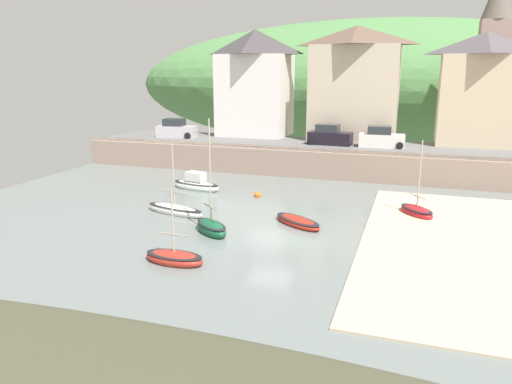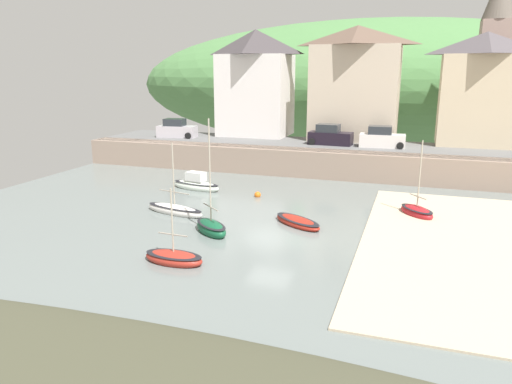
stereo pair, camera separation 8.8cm
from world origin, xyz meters
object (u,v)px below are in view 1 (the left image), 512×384
at_px(waterfront_building_right, 481,89).
at_px(sailboat_blue_trim, 211,227).
at_px(church_with_spire, 493,53).
at_px(waterfront_building_centre, 355,83).
at_px(sailboat_tall_mast, 196,184).
at_px(parked_car_end_of_row, 381,138).
at_px(waterfront_building_left, 255,82).
at_px(sailboat_far_left, 174,258).
at_px(mooring_buoy, 257,195).
at_px(dinghy_open_wooden, 298,222).
at_px(motorboat_with_cabin, 417,211).
at_px(rowboat_small_beached, 175,210).
at_px(parked_car_by_wall, 330,136).
at_px(parked_car_near_slipway, 176,130).

bearing_deg(waterfront_building_right, sailboat_blue_trim, -122.87).
bearing_deg(church_with_spire, waterfront_building_centre, -162.67).
relative_size(waterfront_building_centre, sailboat_blue_trim, 1.61).
relative_size(sailboat_tall_mast, parked_car_end_of_row, 1.07).
distance_m(waterfront_building_left, parked_car_end_of_row, 15.36).
bearing_deg(sailboat_far_left, mooring_buoy, 93.21).
bearing_deg(waterfront_building_right, waterfront_building_centre, 180.00).
height_order(waterfront_building_right, dinghy_open_wooden, waterfront_building_right).
height_order(motorboat_with_cabin, parked_car_end_of_row, motorboat_with_cabin).
relative_size(sailboat_tall_mast, motorboat_with_cabin, 0.86).
bearing_deg(sailboat_blue_trim, rowboat_small_beached, -175.80).
bearing_deg(sailboat_blue_trim, sailboat_tall_mast, 160.20).
distance_m(sailboat_far_left, dinghy_open_wooden, 9.01).
height_order(waterfront_building_centre, rowboat_small_beached, waterfront_building_centre).
distance_m(waterfront_building_right, parked_car_by_wall, 14.73).
relative_size(rowboat_small_beached, mooring_buoy, 9.96).
relative_size(sailboat_blue_trim, mooring_buoy, 13.98).
distance_m(sailboat_blue_trim, parked_car_by_wall, 21.44).
bearing_deg(sailboat_blue_trim, dinghy_open_wooden, 74.89).
bearing_deg(sailboat_tall_mast, sailboat_far_left, -58.00).
bearing_deg(church_with_spire, waterfront_building_left, -170.33).
bearing_deg(mooring_buoy, parked_car_end_of_row, 56.61).
relative_size(church_with_spire, mooring_buoy, 33.54).
height_order(waterfront_building_left, parked_car_near_slipway, waterfront_building_left).
height_order(motorboat_with_cabin, parked_car_near_slipway, motorboat_with_cabin).
xyz_separation_m(waterfront_building_left, dinghy_open_wooden, (10.35, -22.39, -7.84)).
distance_m(sailboat_tall_mast, motorboat_with_cabin, 17.09).
xyz_separation_m(sailboat_tall_mast, sailboat_blue_trim, (5.51, -9.48, -0.05)).
bearing_deg(mooring_buoy, rowboat_small_beached, -122.81).
xyz_separation_m(waterfront_building_right, parked_car_end_of_row, (-8.49, -4.50, -4.45)).
bearing_deg(waterfront_building_centre, motorboat_with_cabin, -69.63).
distance_m(rowboat_small_beached, sailboat_blue_trim, 4.81).
distance_m(church_with_spire, sailboat_far_left, 39.95).
bearing_deg(waterfront_building_right, sailboat_tall_mast, -143.91).
distance_m(waterfront_building_left, sailboat_far_left, 31.79).
bearing_deg(sailboat_far_left, parked_car_near_slipway, 120.06).
bearing_deg(dinghy_open_wooden, parked_car_near_slipway, 169.48).
distance_m(waterfront_building_centre, rowboat_small_beached, 25.52).
bearing_deg(sailboat_blue_trim, sailboat_far_left, -49.30).
height_order(rowboat_small_beached, motorboat_with_cabin, motorboat_with_cabin).
bearing_deg(motorboat_with_cabin, dinghy_open_wooden, -97.36).
relative_size(motorboat_with_cabin, parked_car_near_slipway, 1.23).
relative_size(church_with_spire, sailboat_blue_trim, 2.40).
bearing_deg(motorboat_with_cabin, mooring_buoy, -135.86).
distance_m(parked_car_near_slipway, mooring_buoy, 18.23).
height_order(sailboat_far_left, sailboat_tall_mast, sailboat_far_left).
relative_size(waterfront_building_centre, motorboat_with_cabin, 2.15).
height_order(waterfront_building_right, sailboat_tall_mast, waterfront_building_right).
height_order(waterfront_building_left, waterfront_building_centre, waterfront_building_centre).
distance_m(waterfront_building_right, rowboat_small_beached, 31.39).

